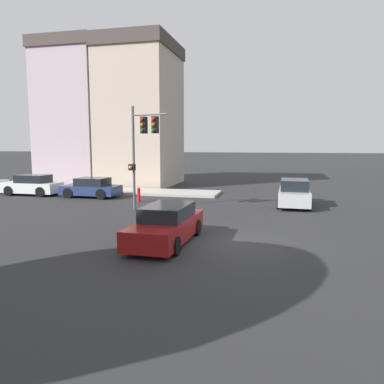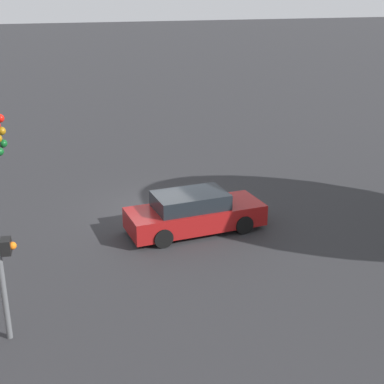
% 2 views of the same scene
% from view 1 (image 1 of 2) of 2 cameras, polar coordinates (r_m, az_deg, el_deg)
% --- Properties ---
extents(ground_plane, '(300.00, 300.00, 0.00)m').
position_cam_1_polar(ground_plane, '(14.11, 6.14, -7.77)').
color(ground_plane, '#28282B').
extents(rowhouse_backdrop, '(7.71, 11.91, 12.66)m').
position_cam_1_polar(rowhouse_backdrop, '(35.36, -12.13, 11.52)').
color(rowhouse_backdrop, '#BCA893').
rests_on(rowhouse_backdrop, ground_plane).
extents(traffic_signal, '(0.63, 2.31, 5.73)m').
position_cam_1_polar(traffic_signal, '(20.74, -7.50, 8.10)').
color(traffic_signal, '#515456').
rests_on(traffic_signal, ground_plane).
extents(crossing_car_0, '(4.71, 1.92, 1.41)m').
position_cam_1_polar(crossing_car_0, '(14.03, -3.90, -5.01)').
color(crossing_car_0, maroon).
rests_on(crossing_car_0, ground_plane).
extents(crossing_car_1, '(4.55, 1.94, 1.59)m').
position_cam_1_polar(crossing_car_1, '(23.08, 15.32, -0.19)').
color(crossing_car_1, '#B7B7BC').
rests_on(crossing_car_1, ground_plane).
extents(parked_car_0, '(2.01, 3.94, 1.35)m').
position_cam_1_polar(parked_car_0, '(26.82, -15.09, 0.62)').
color(parked_car_0, navy).
rests_on(parked_car_0, ground_plane).
extents(parked_car_1, '(1.85, 4.16, 1.47)m').
position_cam_1_polar(parked_car_1, '(29.34, -23.17, 0.94)').
color(parked_car_1, silver).
rests_on(parked_car_1, ground_plane).
extents(fire_hydrant, '(0.22, 0.22, 0.92)m').
position_cam_1_polar(fire_hydrant, '(24.06, -8.12, -0.33)').
color(fire_hydrant, red).
rests_on(fire_hydrant, ground_plane).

